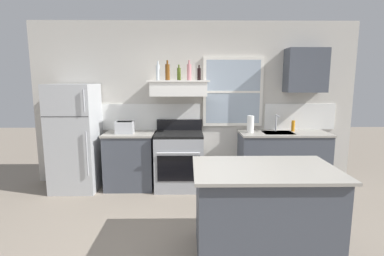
{
  "coord_description": "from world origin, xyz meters",
  "views": [
    {
      "loc": [
        -0.1,
        -2.83,
        1.77
      ],
      "look_at": [
        -0.05,
        1.2,
        1.1
      ],
      "focal_mm": 27.88,
      "sensor_mm": 36.0,
      "label": 1
    }
  ],
  "objects_px": {
    "bottle_clear_tall": "(158,72)",
    "kitchen_island": "(263,211)",
    "bottle_amber_wine": "(167,72)",
    "stove_range": "(179,160)",
    "dish_soap_bottle": "(293,126)",
    "bottle_olive_oil_square": "(179,74)",
    "refrigerator": "(75,138)",
    "bottle_balsamic_dark": "(199,74)",
    "paper_towel_roll": "(250,124)",
    "toaster": "(125,127)",
    "bottle_rose_pink": "(189,72)"
  },
  "relations": [
    {
      "from": "bottle_clear_tall",
      "to": "kitchen_island",
      "type": "xyz_separation_m",
      "value": [
        1.22,
        -1.96,
        -1.41
      ]
    },
    {
      "from": "bottle_amber_wine",
      "to": "stove_range",
      "type": "bearing_deg",
      "value": -12.31
    },
    {
      "from": "dish_soap_bottle",
      "to": "bottle_olive_oil_square",
      "type": "bearing_deg",
      "value": 179.58
    },
    {
      "from": "stove_range",
      "to": "bottle_olive_oil_square",
      "type": "height_order",
      "value": "bottle_olive_oil_square"
    },
    {
      "from": "refrigerator",
      "to": "bottle_balsamic_dark",
      "type": "xyz_separation_m",
      "value": [
        1.97,
        0.08,
        1.0
      ]
    },
    {
      "from": "paper_towel_roll",
      "to": "dish_soap_bottle",
      "type": "distance_m",
      "value": 0.74
    },
    {
      "from": "toaster",
      "to": "bottle_rose_pink",
      "type": "distance_m",
      "value": 1.34
    },
    {
      "from": "bottle_amber_wine",
      "to": "kitchen_island",
      "type": "relative_size",
      "value": 0.22
    },
    {
      "from": "bottle_amber_wine",
      "to": "kitchen_island",
      "type": "distance_m",
      "value": 2.63
    },
    {
      "from": "toaster",
      "to": "bottle_balsamic_dark",
      "type": "height_order",
      "value": "bottle_balsamic_dark"
    },
    {
      "from": "bottle_clear_tall",
      "to": "bottle_amber_wine",
      "type": "distance_m",
      "value": 0.15
    },
    {
      "from": "paper_towel_roll",
      "to": "bottle_balsamic_dark",
      "type": "bearing_deg",
      "value": 178.3
    },
    {
      "from": "toaster",
      "to": "bottle_olive_oil_square",
      "type": "xyz_separation_m",
      "value": [
        0.86,
        0.17,
        0.84
      ]
    },
    {
      "from": "stove_range",
      "to": "bottle_clear_tall",
      "type": "relative_size",
      "value": 3.7
    },
    {
      "from": "stove_range",
      "to": "bottle_rose_pink",
      "type": "distance_m",
      "value": 1.42
    },
    {
      "from": "refrigerator",
      "to": "bottle_amber_wine",
      "type": "height_order",
      "value": "bottle_amber_wine"
    },
    {
      "from": "dish_soap_bottle",
      "to": "bottle_balsamic_dark",
      "type": "bearing_deg",
      "value": -177.23
    },
    {
      "from": "bottle_olive_oil_square",
      "to": "bottle_rose_pink",
      "type": "relative_size",
      "value": 0.79
    },
    {
      "from": "bottle_balsamic_dark",
      "to": "paper_towel_roll",
      "type": "distance_m",
      "value": 1.15
    },
    {
      "from": "bottle_clear_tall",
      "to": "dish_soap_bottle",
      "type": "height_order",
      "value": "bottle_clear_tall"
    },
    {
      "from": "bottle_olive_oil_square",
      "to": "dish_soap_bottle",
      "type": "height_order",
      "value": "bottle_olive_oil_square"
    },
    {
      "from": "refrigerator",
      "to": "kitchen_island",
      "type": "bearing_deg",
      "value": -36.36
    },
    {
      "from": "bottle_clear_tall",
      "to": "bottle_rose_pink",
      "type": "distance_m",
      "value": 0.49
    },
    {
      "from": "bottle_clear_tall",
      "to": "bottle_rose_pink",
      "type": "height_order",
      "value": "bottle_rose_pink"
    },
    {
      "from": "toaster",
      "to": "paper_towel_roll",
      "type": "relative_size",
      "value": 1.1
    },
    {
      "from": "bottle_amber_wine",
      "to": "bottle_rose_pink",
      "type": "height_order",
      "value": "bottle_rose_pink"
    },
    {
      "from": "bottle_amber_wine",
      "to": "paper_towel_roll",
      "type": "relative_size",
      "value": 1.13
    },
    {
      "from": "bottle_rose_pink",
      "to": "kitchen_island",
      "type": "relative_size",
      "value": 0.22
    },
    {
      "from": "toaster",
      "to": "stove_range",
      "type": "xyz_separation_m",
      "value": [
        0.86,
        0.02,
        -0.54
      ]
    },
    {
      "from": "bottle_clear_tall",
      "to": "dish_soap_bottle",
      "type": "bearing_deg",
      "value": 1.97
    },
    {
      "from": "kitchen_island",
      "to": "dish_soap_bottle",
      "type": "bearing_deg",
      "value": 64.23
    },
    {
      "from": "stove_range",
      "to": "bottle_rose_pink",
      "type": "relative_size",
      "value": 3.54
    },
    {
      "from": "refrigerator",
      "to": "bottle_clear_tall",
      "type": "relative_size",
      "value": 5.72
    },
    {
      "from": "bottle_amber_wine",
      "to": "bottle_rose_pink",
      "type": "bearing_deg",
      "value": 1.16
    },
    {
      "from": "stove_range",
      "to": "dish_soap_bottle",
      "type": "bearing_deg",
      "value": 4.18
    },
    {
      "from": "toaster",
      "to": "refrigerator",
      "type": "bearing_deg",
      "value": -179.64
    },
    {
      "from": "bottle_amber_wine",
      "to": "paper_towel_roll",
      "type": "xyz_separation_m",
      "value": [
        1.33,
        -0.0,
        -0.83
      ]
    },
    {
      "from": "bottle_amber_wine",
      "to": "paper_towel_roll",
      "type": "bearing_deg",
      "value": -0.02
    },
    {
      "from": "stove_range",
      "to": "paper_towel_roll",
      "type": "xyz_separation_m",
      "value": [
        1.15,
        0.04,
        0.58
      ]
    },
    {
      "from": "stove_range",
      "to": "bottle_clear_tall",
      "type": "height_order",
      "value": "bottle_clear_tall"
    },
    {
      "from": "bottle_amber_wine",
      "to": "bottle_rose_pink",
      "type": "distance_m",
      "value": 0.34
    },
    {
      "from": "toaster",
      "to": "bottle_clear_tall",
      "type": "xyz_separation_m",
      "value": [
        0.53,
        0.08,
        0.86
      ]
    },
    {
      "from": "refrigerator",
      "to": "bottle_olive_oil_square",
      "type": "height_order",
      "value": "bottle_olive_oil_square"
    },
    {
      "from": "kitchen_island",
      "to": "refrigerator",
      "type": "bearing_deg",
      "value": 143.64
    },
    {
      "from": "bottle_clear_tall",
      "to": "bottle_amber_wine",
      "type": "bearing_deg",
      "value": -8.95
    },
    {
      "from": "paper_towel_roll",
      "to": "kitchen_island",
      "type": "xyz_separation_m",
      "value": [
        -0.25,
        -1.94,
        -0.59
      ]
    },
    {
      "from": "bottle_rose_pink",
      "to": "bottle_balsamic_dark",
      "type": "bearing_deg",
      "value": 6.35
    },
    {
      "from": "refrigerator",
      "to": "stove_range",
      "type": "relative_size",
      "value": 1.55
    },
    {
      "from": "paper_towel_roll",
      "to": "bottle_olive_oil_square",
      "type": "bearing_deg",
      "value": 174.35
    },
    {
      "from": "bottle_balsamic_dark",
      "to": "kitchen_island",
      "type": "xyz_separation_m",
      "value": [
        0.58,
        -1.96,
        -1.39
      ]
    }
  ]
}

